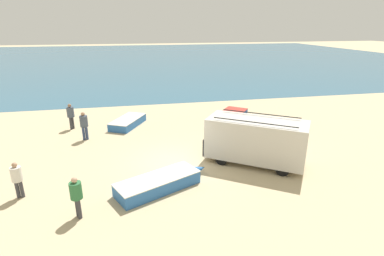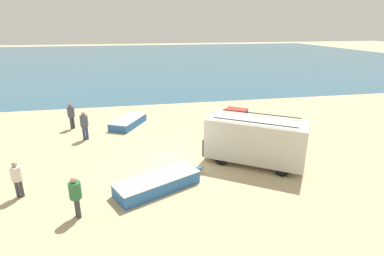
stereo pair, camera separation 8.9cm
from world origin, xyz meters
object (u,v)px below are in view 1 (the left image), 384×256
(fishing_rowboat_2, at_px, (228,117))
(fisherman_1, at_px, (84,123))
(fisherman_0, at_px, (17,177))
(fisherman_3, at_px, (71,114))
(fisherman_2, at_px, (76,194))
(fishing_rowboat_0, at_px, (129,122))
(fishing_rowboat_1, at_px, (161,182))
(parked_van, at_px, (255,140))

(fishing_rowboat_2, xyz_separation_m, fisherman_1, (-9.97, -1.85, 0.81))
(fishing_rowboat_2, height_order, fisherman_1, fisherman_1)
(fishing_rowboat_2, relative_size, fisherman_0, 2.82)
(fisherman_1, xyz_separation_m, fisherman_3, (-1.16, 2.31, -0.01))
(fisherman_0, distance_m, fisherman_3, 8.70)
(fishing_rowboat_2, xyz_separation_m, fisherman_2, (-9.20, -10.14, 0.74))
(fishing_rowboat_0, xyz_separation_m, fishing_rowboat_1, (1.35, -9.15, 0.02))
(fisherman_2, bearing_deg, fishing_rowboat_1, 176.21)
(parked_van, relative_size, fisherman_2, 3.11)
(fishing_rowboat_1, xyz_separation_m, fisherman_3, (-5.17, 9.13, 0.77))
(fishing_rowboat_1, relative_size, fisherman_0, 2.80)
(parked_van, xyz_separation_m, fishing_rowboat_0, (-6.38, 7.54, -1.02))
(fisherman_1, relative_size, fisherman_2, 1.07)
(fishing_rowboat_1, relative_size, fisherman_2, 2.67)
(fishing_rowboat_0, relative_size, fisherman_1, 2.12)
(fishing_rowboat_1, distance_m, fishing_rowboat_2, 10.52)
(fisherman_3, bearing_deg, fisherman_0, -59.61)
(fisherman_3, bearing_deg, fisherman_2, -44.86)
(fisherman_0, bearing_deg, fisherman_1, -19.51)
(fishing_rowboat_2, relative_size, fisherman_3, 2.53)
(fishing_rowboat_0, bearing_deg, fisherman_2, -162.22)
(fishing_rowboat_1, xyz_separation_m, fishing_rowboat_2, (5.95, 8.68, -0.03))
(fishing_rowboat_1, distance_m, fisherman_1, 7.95)
(fisherman_0, bearing_deg, fisherman_2, -129.99)
(parked_van, bearing_deg, fisherman_2, 55.15)
(fisherman_1, relative_size, fisherman_3, 1.01)
(fishing_rowboat_0, relative_size, fisherman_0, 2.38)
(fisherman_2, xyz_separation_m, fisherman_3, (-1.93, 10.60, 0.06))
(fishing_rowboat_0, relative_size, fisherman_2, 2.27)
(fishing_rowboat_1, distance_m, fisherman_3, 10.53)
(fisherman_2, bearing_deg, fisherman_0, -64.66)
(fishing_rowboat_2, bearing_deg, fishing_rowboat_1, 4.69)
(fishing_rowboat_2, distance_m, fisherman_1, 10.17)
(parked_van, xyz_separation_m, fisherman_0, (-10.87, -1.14, -0.33))
(parked_van, height_order, fishing_rowboat_2, parked_van)
(fisherman_0, xyz_separation_m, fisherman_2, (2.60, -1.93, 0.05))
(fishing_rowboat_2, xyz_separation_m, fisherman_3, (-11.13, 0.46, 0.80))
(parked_van, bearing_deg, fisherman_1, 4.78)
(fishing_rowboat_1, xyz_separation_m, fisherman_0, (-5.85, 0.46, 0.66))
(fishing_rowboat_0, distance_m, fisherman_2, 10.80)
(fishing_rowboat_0, bearing_deg, fishing_rowboat_2, -65.78)
(fisherman_2, bearing_deg, fisherman_1, -112.81)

